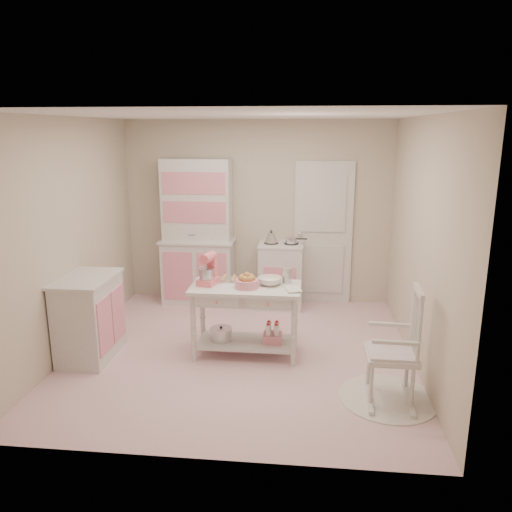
{
  "coord_description": "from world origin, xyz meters",
  "views": [
    {
      "loc": [
        0.72,
        -5.17,
        2.46
      ],
      "look_at": [
        0.13,
        0.48,
        1.01
      ],
      "focal_mm": 35.0,
      "sensor_mm": 36.0,
      "label": 1
    }
  ],
  "objects": [
    {
      "name": "stove",
      "position": [
        0.37,
        1.61,
        0.46
      ],
      "size": [
        0.62,
        0.57,
        0.92
      ],
      "primitive_type": "cube",
      "color": "silver",
      "rests_on": "ground"
    },
    {
      "name": "recipe_book",
      "position": [
        0.52,
        -0.14,
        0.81
      ],
      "size": [
        0.2,
        0.24,
        0.02
      ],
      "primitive_type": "imported",
      "rotation": [
        0.0,
        0.0,
        0.27
      ],
      "color": "silver",
      "rests_on": "work_table"
    },
    {
      "name": "cookie_tray",
      "position": [
        -0.08,
        0.16,
        0.81
      ],
      "size": [
        0.34,
        0.24,
        0.02
      ],
      "primitive_type": "cube",
      "color": "silver",
      "rests_on": "work_table"
    },
    {
      "name": "rocking_chair",
      "position": [
        1.52,
        -0.84,
        0.55
      ],
      "size": [
        0.51,
        0.74,
        1.1
      ],
      "primitive_type": "cube",
      "rotation": [
        0.0,
        0.0,
        -0.04
      ],
      "color": "silver",
      "rests_on": "ground"
    },
    {
      "name": "door",
      "position": [
        0.95,
        1.87,
        1.02
      ],
      "size": [
        0.82,
        0.05,
        2.04
      ],
      "primitive_type": "cube",
      "color": "silver",
      "rests_on": "ground"
    },
    {
      "name": "room_shell",
      "position": [
        0.0,
        0.0,
        1.65
      ],
      "size": [
        3.84,
        3.84,
        2.62
      ],
      "color": "pink",
      "rests_on": "ground"
    },
    {
      "name": "mixing_bowl",
      "position": [
        0.33,
        0.06,
        0.84
      ],
      "size": [
        0.27,
        0.27,
        0.08
      ],
      "primitive_type": "imported",
      "color": "silver",
      "rests_on": "work_table"
    },
    {
      "name": "hutch",
      "position": [
        -0.83,
        1.66,
        1.04
      ],
      "size": [
        1.06,
        0.5,
        2.08
      ],
      "primitive_type": "cube",
      "color": "silver",
      "rests_on": "ground"
    },
    {
      "name": "stand_mixer",
      "position": [
        -0.35,
        0.0,
        0.97
      ],
      "size": [
        0.26,
        0.32,
        0.34
      ],
      "primitive_type": "cube",
      "rotation": [
        0.0,
        0.0,
        -0.25
      ],
      "color": "#FE6B79",
      "rests_on": "work_table"
    },
    {
      "name": "base_cabinet",
      "position": [
        -1.63,
        -0.26,
        0.46
      ],
      "size": [
        0.54,
        0.84,
        0.92
      ],
      "primitive_type": "cube",
      "color": "silver",
      "rests_on": "ground"
    },
    {
      "name": "bread_basket",
      "position": [
        0.09,
        -0.07,
        0.85
      ],
      "size": [
        0.25,
        0.25,
        0.09
      ],
      "primitive_type": "cylinder",
      "color": "pink",
      "rests_on": "work_table"
    },
    {
      "name": "work_table",
      "position": [
        0.07,
        -0.02,
        0.4
      ],
      "size": [
        1.2,
        0.6,
        0.8
      ],
      "primitive_type": "cube",
      "color": "silver",
      "rests_on": "ground"
    },
    {
      "name": "metal_pitcher",
      "position": [
        0.51,
        0.14,
        0.89
      ],
      "size": [
        0.1,
        0.1,
        0.17
      ],
      "primitive_type": "cylinder",
      "color": "silver",
      "rests_on": "work_table"
    },
    {
      "name": "lace_rug",
      "position": [
        1.52,
        -0.84,
        0.01
      ],
      "size": [
        0.92,
        0.92,
        0.01
      ],
      "primitive_type": "cylinder",
      "color": "white",
      "rests_on": "ground"
    }
  ]
}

